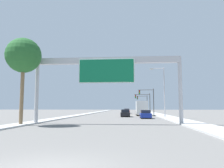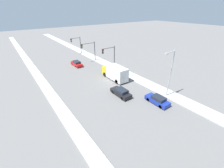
{
  "view_description": "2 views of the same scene",
  "coord_description": "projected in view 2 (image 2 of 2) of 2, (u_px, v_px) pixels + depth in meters",
  "views": [
    {
      "loc": [
        2.58,
        -6.58,
        1.92
      ],
      "look_at": [
        0.0,
        25.47,
        5.31
      ],
      "focal_mm": 35.0,
      "sensor_mm": 36.0,
      "label": 1
    },
    {
      "loc": [
        -13.98,
        18.17,
        15.04
      ],
      "look_at": [
        -0.59,
        36.55,
        3.31
      ],
      "focal_mm": 24.0,
      "sensor_mm": 36.0,
      "label": 2
    }
  ],
  "objects": [
    {
      "name": "median_strip_left",
      "position": [
        34.0,
        71.0,
        39.51
      ],
      "size": [
        2.0,
        120.0,
        0.15
      ],
      "color": "#B6B6B6",
      "rests_on": "ground"
    },
    {
      "name": "street_lamp_right",
      "position": [
        170.0,
        71.0,
        25.89
      ],
      "size": [
        2.52,
        0.28,
        8.81
      ],
      "color": "#B2B2B7",
      "rests_on": "ground"
    },
    {
      "name": "traffic_light_near_intersection",
      "position": [
        111.0,
        55.0,
        37.5
      ],
      "size": [
        3.86,
        0.32,
        6.44
      ],
      "color": "#3D3D3F",
      "rests_on": "ground"
    },
    {
      "name": "traffic_light_mid_block",
      "position": [
        90.0,
        49.0,
        44.64
      ],
      "size": [
        4.63,
        0.32,
        5.87
      ],
      "color": "#3D3D3F",
      "rests_on": "ground"
    },
    {
      "name": "sidewalk_right",
      "position": [
        95.0,
        58.0,
        49.19
      ],
      "size": [
        3.0,
        120.0,
        0.15
      ],
      "color": "#B6B6B6",
      "rests_on": "ground"
    },
    {
      "name": "car_near_center",
      "position": [
        158.0,
        100.0,
        25.96
      ],
      "size": [
        1.76,
        4.33,
        1.41
      ],
      "color": "navy",
      "rests_on": "ground"
    },
    {
      "name": "truck_box_primary",
      "position": [
        115.0,
        73.0,
        34.26
      ],
      "size": [
        2.44,
        7.2,
        3.23
      ],
      "color": "yellow",
      "rests_on": "ground"
    },
    {
      "name": "car_near_right",
      "position": [
        121.0,
        92.0,
        28.26
      ],
      "size": [
        1.79,
        4.5,
        1.43
      ],
      "color": "black",
      "rests_on": "ground"
    },
    {
      "name": "traffic_light_far_intersection",
      "position": [
        77.0,
        43.0,
        52.05
      ],
      "size": [
        3.64,
        0.32,
        5.86
      ],
      "color": "#3D3D3F",
      "rests_on": "ground"
    },
    {
      "name": "car_near_left",
      "position": [
        77.0,
        64.0,
        42.65
      ],
      "size": [
        1.73,
        4.6,
        1.44
      ],
      "color": "red",
      "rests_on": "ground"
    }
  ]
}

